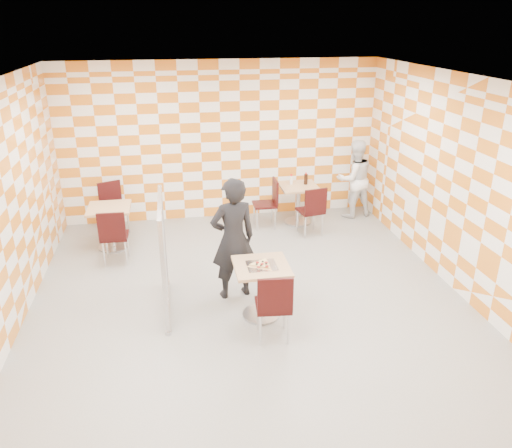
{
  "coord_description": "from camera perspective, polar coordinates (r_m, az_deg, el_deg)",
  "views": [
    {
      "loc": [
        -0.96,
        -5.81,
        3.68
      ],
      "look_at": [
        0.1,
        0.2,
        1.15
      ],
      "focal_mm": 35.0,
      "sensor_mm": 36.0,
      "label": 1
    }
  ],
  "objects": [
    {
      "name": "room_shell",
      "position": [
        6.78,
        -1.34,
        3.77
      ],
      "size": [
        7.0,
        7.0,
        7.0
      ],
      "color": "gray",
      "rests_on": "ground"
    },
    {
      "name": "man_white",
      "position": [
        9.96,
        11.15,
        5.08
      ],
      "size": [
        0.82,
        0.69,
        1.53
      ],
      "primitive_type": "imported",
      "rotation": [
        0.0,
        0.0,
        3.29
      ],
      "color": "white",
      "rests_on": "ground"
    },
    {
      "name": "soda_bottle",
      "position": [
        9.53,
        5.72,
        5.14
      ],
      "size": [
        0.07,
        0.07,
        0.23
      ],
      "color": "black",
      "rests_on": "second_table"
    },
    {
      "name": "empty_table",
      "position": [
        8.78,
        -16.3,
        0.41
      ],
      "size": [
        0.7,
        0.7,
        0.75
      ],
      "color": "tan",
      "rests_on": "ground"
    },
    {
      "name": "chair_empty_far",
      "position": [
        9.49,
        -16.07,
        2.32
      ],
      "size": [
        0.56,
        0.56,
        0.92
      ],
      "color": "black",
      "rests_on": "ground"
    },
    {
      "name": "sport_bottle",
      "position": [
        9.51,
        4.05,
        5.07
      ],
      "size": [
        0.06,
        0.06,
        0.2
      ],
      "color": "white",
      "rests_on": "second_table"
    },
    {
      "name": "chair_second_side",
      "position": [
        9.3,
        1.56,
        2.81
      ],
      "size": [
        0.43,
        0.42,
        0.92
      ],
      "color": "black",
      "rests_on": "ground"
    },
    {
      "name": "partition",
      "position": [
        6.67,
        -10.5,
        -3.55
      ],
      "size": [
        0.08,
        1.38,
        1.55
      ],
      "color": "white",
      "rests_on": "ground"
    },
    {
      "name": "man_dark",
      "position": [
        6.84,
        -2.63,
        -1.73
      ],
      "size": [
        0.71,
        0.54,
        1.75
      ],
      "primitive_type": "imported",
      "rotation": [
        0.0,
        0.0,
        3.34
      ],
      "color": "black",
      "rests_on": "ground"
    },
    {
      "name": "chair_main_front",
      "position": [
        6.0,
        2.08,
        -8.98
      ],
      "size": [
        0.46,
        0.47,
        0.92
      ],
      "color": "black",
      "rests_on": "ground"
    },
    {
      "name": "pizza_on_foil",
      "position": [
        6.38,
        0.65,
        -4.64
      ],
      "size": [
        0.4,
        0.4,
        0.04
      ],
      "color": "silver",
      "rests_on": "main_table"
    },
    {
      "name": "main_table",
      "position": [
        6.51,
        0.62,
        -6.6
      ],
      "size": [
        0.7,
        0.7,
        0.75
      ],
      "color": "tan",
      "rests_on": "ground"
    },
    {
      "name": "second_table",
      "position": [
        9.54,
        4.86,
        3.02
      ],
      "size": [
        0.7,
        0.7,
        0.75
      ],
      "color": "tan",
      "rests_on": "ground"
    },
    {
      "name": "chair_empty_near",
      "position": [
        8.16,
        -15.99,
        -1.01
      ],
      "size": [
        0.43,
        0.44,
        0.92
      ],
      "color": "black",
      "rests_on": "ground"
    },
    {
      "name": "chair_second_front",
      "position": [
        8.96,
        6.5,
        1.88
      ],
      "size": [
        0.49,
        0.5,
        0.92
      ],
      "color": "black",
      "rests_on": "ground"
    }
  ]
}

